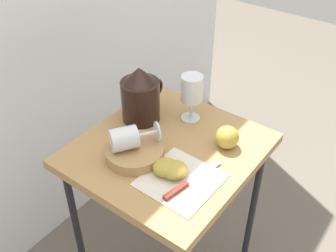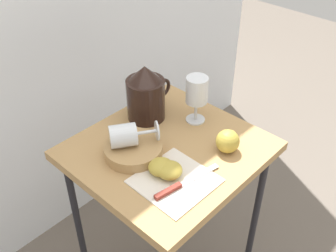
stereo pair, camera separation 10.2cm
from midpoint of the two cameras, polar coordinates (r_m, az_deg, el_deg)
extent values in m
cube|color=#AD8451|center=(1.23, -2.37, -3.60)|extent=(0.55, 0.51, 0.03)
cylinder|color=black|center=(1.54, 10.06, -11.99)|extent=(0.02, 0.02, 0.66)
cylinder|color=black|center=(1.49, -14.66, -15.04)|extent=(0.02, 0.02, 0.66)
cylinder|color=black|center=(1.70, -2.81, -5.47)|extent=(0.02, 0.02, 0.66)
cube|color=silver|center=(1.11, -0.85, -7.85)|extent=(0.20, 0.20, 0.00)
cylinder|color=#AD8451|center=(1.18, -7.26, -3.82)|extent=(0.17, 0.17, 0.03)
cylinder|color=black|center=(1.31, -6.18, 3.54)|extent=(0.13, 0.13, 0.14)
cylinder|color=orange|center=(1.32, -6.10, 2.53)|extent=(0.12, 0.12, 0.08)
cone|color=black|center=(1.26, -6.46, 7.19)|extent=(0.11, 0.11, 0.05)
torus|color=black|center=(1.35, -3.89, 5.32)|extent=(0.07, 0.01, 0.07)
cylinder|color=silver|center=(1.34, 1.07, 1.11)|extent=(0.06, 0.06, 0.00)
cylinder|color=silver|center=(1.32, 1.09, 2.42)|extent=(0.01, 0.01, 0.07)
cylinder|color=silver|center=(1.27, 1.13, 5.33)|extent=(0.07, 0.07, 0.09)
cylinder|color=orange|center=(1.28, 1.12, 4.59)|extent=(0.06, 0.06, 0.04)
cylinder|color=silver|center=(1.16, -8.81, -1.88)|extent=(0.10, 0.10, 0.07)
cylinder|color=silver|center=(1.17, -5.52, -1.17)|extent=(0.06, 0.04, 0.01)
cylinder|color=silver|center=(1.17, -4.01, -0.84)|extent=(0.04, 0.05, 0.06)
ellipsoid|color=#B29938|center=(1.11, -1.69, -6.38)|extent=(0.07, 0.07, 0.04)
ellipsoid|color=#B29938|center=(1.12, -2.99, -6.00)|extent=(0.07, 0.07, 0.04)
sphere|color=#B29938|center=(1.21, 6.08, -1.68)|extent=(0.07, 0.07, 0.07)
cube|color=silver|center=(1.13, 2.58, -6.74)|extent=(0.13, 0.04, 0.00)
cube|color=maroon|center=(1.07, -1.59, -9.34)|extent=(0.09, 0.03, 0.01)
camera|label=1|loc=(0.05, -92.49, -1.88)|focal=42.67mm
camera|label=2|loc=(0.05, 87.51, 1.88)|focal=42.67mm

